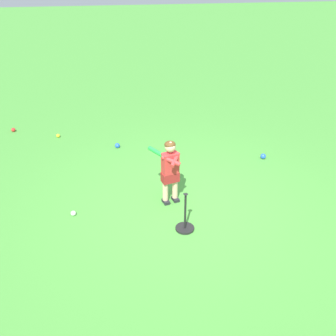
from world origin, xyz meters
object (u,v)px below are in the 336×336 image
object	(u,v)px
child_batter	(170,166)
batting_tee	(185,223)
play_ball_near_batter	(73,213)
play_ball_far_right	(13,130)
play_ball_midfield	(263,156)
play_ball_behind_batter	(58,136)
play_ball_far_left	(117,146)

from	to	relation	value
child_batter	batting_tee	bearing A→B (deg)	-79.68
play_ball_near_batter	play_ball_far_right	xyz separation A→B (m)	(-1.54, 3.26, 0.00)
child_batter	play_ball_midfield	distance (m)	2.39
play_ball_behind_batter	play_ball_far_left	world-z (taller)	play_ball_far_left
play_ball_near_batter	play_ball_behind_batter	distance (m)	2.91
batting_tee	play_ball_behind_batter	bearing A→B (deg)	123.09
play_ball_behind_batter	batting_tee	xyz separation A→B (m)	(2.21, -3.39, 0.06)
child_batter	play_ball_behind_batter	distance (m)	3.41
child_batter	play_ball_near_batter	xyz separation A→B (m)	(-1.53, -0.22, -0.61)
play_ball_midfield	batting_tee	size ratio (longest dim) A/B	0.17
play_ball_near_batter	batting_tee	distance (m)	1.75
play_ball_midfield	play_ball_near_batter	size ratio (longest dim) A/B	1.30
play_ball_midfield	play_ball_near_batter	xyz separation A→B (m)	(-3.49, -1.45, -0.01)
play_ball_midfield	play_ball_far_left	xyz separation A→B (m)	(-2.79, 0.78, -0.00)
play_ball_far_left	batting_tee	xyz separation A→B (m)	(0.96, -2.76, 0.06)
play_ball_midfield	play_ball_far_right	size ratio (longest dim) A/B	1.18
play_ball_far_left	play_ball_far_right	size ratio (longest dim) A/B	1.12
play_ball_far_left	play_ball_far_right	world-z (taller)	play_ball_far_left
play_ball_near_batter	play_ball_far_left	xyz separation A→B (m)	(0.70, 2.23, 0.01)
play_ball_near_batter	play_ball_far_right	size ratio (longest dim) A/B	0.90
play_ball_midfield	play_ball_far_right	xyz separation A→B (m)	(-5.04, 1.82, -0.01)
play_ball_near_batter	play_ball_far_right	distance (m)	3.61
play_ball_behind_batter	play_ball_near_batter	bearing A→B (deg)	-79.23
child_batter	play_ball_far_right	distance (m)	4.37
play_ball_midfield	play_ball_behind_batter	world-z (taller)	play_ball_midfield
play_ball_behind_batter	play_ball_far_left	distance (m)	1.40
play_ball_far_right	child_batter	bearing A→B (deg)	-44.70
play_ball_midfield	play_ball_behind_batter	distance (m)	4.27
child_batter	play_ball_far_right	xyz separation A→B (m)	(-3.07, 3.04, -0.61)
play_ball_far_right	batting_tee	distance (m)	4.97
play_ball_near_batter	play_ball_behind_batter	world-z (taller)	same
child_batter	batting_tee	distance (m)	0.94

